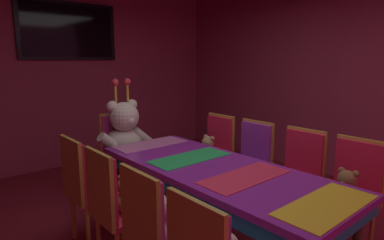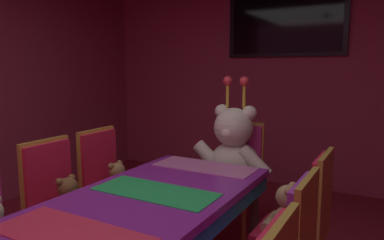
{
  "view_description": "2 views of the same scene",
  "coord_description": "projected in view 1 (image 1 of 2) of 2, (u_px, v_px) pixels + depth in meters",
  "views": [
    {
      "loc": [
        -1.87,
        -1.87,
        1.63
      ],
      "look_at": [
        0.22,
        0.56,
        1.04
      ],
      "focal_mm": 30.53,
      "sensor_mm": 36.0,
      "label": 1
    },
    {
      "loc": [
        1.23,
        -1.4,
        1.48
      ],
      "look_at": [
        -0.12,
        1.0,
        1.09
      ],
      "focal_mm": 33.85,
      "sensor_mm": 36.0,
      "label": 2
    }
  ],
  "objects": [
    {
      "name": "teddy_left_2",
      "position": [
        127.0,
        196.0,
        2.54
      ],
      "size": [
        0.24,
        0.3,
        0.29
      ],
      "color": "brown",
      "rests_on": "chair_left_2"
    },
    {
      "name": "banquet_table",
      "position": [
        215.0,
        176.0,
        2.77
      ],
      "size": [
        0.9,
        2.31,
        0.75
      ],
      "color": "purple",
      "rests_on": "ground_plane"
    },
    {
      "name": "chair_left_1",
      "position": [
        151.0,
        228.0,
        2.03
      ],
      "size": [
        0.42,
        0.41,
        0.98
      ],
      "color": "#CC338C",
      "rests_on": "ground_plane"
    },
    {
      "name": "king_teddy_bear",
      "position": [
        125.0,
        134.0,
        3.88
      ],
      "size": [
        0.74,
        0.58,
        0.96
      ],
      "rotation": [
        0.0,
        0.0,
        -1.57
      ],
      "color": "silver",
      "rests_on": "throne_chair"
    },
    {
      "name": "wall_tv",
      "position": [
        69.0,
        31.0,
        4.83
      ],
      "size": [
        1.45,
        0.06,
        0.84
      ],
      "color": "black"
    },
    {
      "name": "chair_left_3",
      "position": [
        82.0,
        181.0,
        2.83
      ],
      "size": [
        0.42,
        0.41,
        0.98
      ],
      "color": "red",
      "rests_on": "ground_plane"
    },
    {
      "name": "teddy_right_3",
      "position": [
        207.0,
        150.0,
        3.82
      ],
      "size": [
        0.25,
        0.32,
        0.3
      ],
      "rotation": [
        0.0,
        0.0,
        3.14
      ],
      "color": "tan",
      "rests_on": "chair_right_3"
    },
    {
      "name": "teddy_left_3",
      "position": [
        97.0,
        179.0,
        2.92
      ],
      "size": [
        0.22,
        0.29,
        0.27
      ],
      "color": "#9E7247",
      "rests_on": "chair_left_3"
    },
    {
      "name": "wall_right",
      "position": [
        356.0,
        77.0,
        4.3
      ],
      "size": [
        0.12,
        6.4,
        2.8
      ],
      "primitive_type": "cube",
      "color": "#99334C",
      "rests_on": "ground_plane"
    },
    {
      "name": "chair_right_0",
      "position": [
        354.0,
        185.0,
        2.73
      ],
      "size": [
        0.42,
        0.41,
        0.98
      ],
      "rotation": [
        0.0,
        0.0,
        3.14
      ],
      "color": "red",
      "rests_on": "ground_plane"
    },
    {
      "name": "chair_left_2",
      "position": [
        110.0,
        200.0,
        2.45
      ],
      "size": [
        0.42,
        0.41,
        0.98
      ],
      "color": "red",
      "rests_on": "ground_plane"
    },
    {
      "name": "chair_right_1",
      "position": [
        300.0,
        170.0,
        3.11
      ],
      "size": [
        0.42,
        0.41,
        0.98
      ],
      "rotation": [
        0.0,
        0.0,
        3.14
      ],
      "color": "red",
      "rests_on": "ground_plane"
    },
    {
      "name": "wall_back",
      "position": [
        70.0,
        75.0,
        5.02
      ],
      "size": [
        5.2,
        0.12,
        2.8
      ],
      "primitive_type": "cube",
      "color": "#99334C",
      "rests_on": "ground_plane"
    },
    {
      "name": "chair_right_2",
      "position": [
        252.0,
        157.0,
        3.51
      ],
      "size": [
        0.42,
        0.41,
        0.98
      ],
      "rotation": [
        0.0,
        0.0,
        3.14
      ],
      "color": "purple",
      "rests_on": "ground_plane"
    },
    {
      "name": "teddy_left_1",
      "position": [
        170.0,
        222.0,
        2.12
      ],
      "size": [
        0.25,
        0.33,
        0.31
      ],
      "color": "beige",
      "rests_on": "chair_left_1"
    },
    {
      "name": "teddy_right_0",
      "position": [
        346.0,
        190.0,
        2.64
      ],
      "size": [
        0.25,
        0.32,
        0.3
      ],
      "rotation": [
        0.0,
        0.0,
        3.14
      ],
      "color": "olive",
      "rests_on": "chair_right_0"
    },
    {
      "name": "chair_right_3",
      "position": [
        216.0,
        147.0,
        3.91
      ],
      "size": [
        0.42,
        0.41,
        0.98
      ],
      "rotation": [
        0.0,
        0.0,
        3.14
      ],
      "color": "red",
      "rests_on": "ground_plane"
    },
    {
      "name": "throne_chair",
      "position": [
        119.0,
        144.0,
        4.04
      ],
      "size": [
        0.41,
        0.42,
        0.98
      ],
      "rotation": [
        0.0,
        0.0,
        -1.57
      ],
      "color": "#CC338C",
      "rests_on": "ground_plane"
    }
  ]
}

